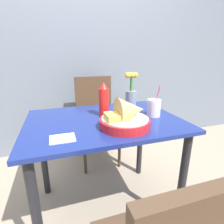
% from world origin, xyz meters
% --- Properties ---
extents(ground_plane, '(12.00, 12.00, 0.00)m').
position_xyz_m(ground_plane, '(0.00, 0.00, 0.00)').
color(ground_plane, gray).
extents(wall_window, '(7.00, 0.06, 2.60)m').
position_xyz_m(wall_window, '(0.00, 1.08, 1.30)').
color(wall_window, slate).
rests_on(wall_window, ground_plane).
extents(dining_table, '(0.99, 0.72, 0.73)m').
position_xyz_m(dining_table, '(0.00, 0.00, 0.61)').
color(dining_table, navy).
rests_on(dining_table, ground_plane).
extents(chair_far_window, '(0.40, 0.40, 0.92)m').
position_xyz_m(chair_far_window, '(0.10, 0.73, 0.55)').
color(chair_far_window, '#473323').
rests_on(chair_far_window, ground_plane).
extents(food_basket, '(0.29, 0.29, 0.18)m').
position_xyz_m(food_basket, '(0.09, -0.17, 0.79)').
color(food_basket, red).
rests_on(food_basket, dining_table).
extents(ketchup_bottle, '(0.07, 0.07, 0.23)m').
position_xyz_m(ketchup_bottle, '(0.02, 0.07, 0.84)').
color(ketchup_bottle, red).
rests_on(ketchup_bottle, dining_table).
extents(drink_cup, '(0.09, 0.09, 0.21)m').
position_xyz_m(drink_cup, '(0.34, -0.04, 0.79)').
color(drink_cup, silver).
rests_on(drink_cup, dining_table).
extents(flower_vase, '(0.11, 0.09, 0.28)m').
position_xyz_m(flower_vase, '(0.29, 0.23, 0.84)').
color(flower_vase, gray).
rests_on(flower_vase, dining_table).
extents(napkin, '(0.12, 0.10, 0.01)m').
position_xyz_m(napkin, '(-0.28, -0.22, 0.73)').
color(napkin, white).
rests_on(napkin, dining_table).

